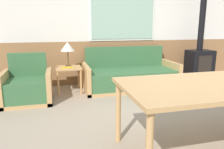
% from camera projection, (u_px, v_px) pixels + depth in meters
% --- Properties ---
extents(ground_plane, '(16.00, 16.00, 0.00)m').
position_uv_depth(ground_plane, '(185.00, 130.00, 2.84)').
color(ground_plane, gray).
extents(wall_back, '(7.20, 0.09, 2.70)m').
position_uv_depth(wall_back, '(125.00, 24.00, 5.02)').
color(wall_back, '#996B42').
rests_on(wall_back, ground_plane).
extents(couch, '(1.97, 0.88, 0.86)m').
position_uv_depth(couch, '(130.00, 76.00, 4.69)').
color(couch, tan).
rests_on(couch, ground_plane).
extents(armchair, '(0.82, 0.72, 0.84)m').
position_uv_depth(armchair, '(28.00, 88.00, 3.83)').
color(armchair, tan).
rests_on(armchair, ground_plane).
extents(side_table, '(0.50, 0.50, 0.51)m').
position_uv_depth(side_table, '(69.00, 71.00, 4.38)').
color(side_table, tan).
rests_on(side_table, ground_plane).
extents(table_lamp, '(0.29, 0.29, 0.49)m').
position_uv_depth(table_lamp, '(68.00, 47.00, 4.36)').
color(table_lamp, '#4C3823').
rests_on(table_lamp, side_table).
extents(book_stack, '(0.22, 0.14, 0.02)m').
position_uv_depth(book_stack, '(67.00, 67.00, 4.27)').
color(book_stack, gold).
rests_on(book_stack, side_table).
extents(dining_table, '(2.15, 0.98, 0.76)m').
position_uv_depth(dining_table, '(224.00, 88.00, 2.25)').
color(dining_table, tan).
rests_on(dining_table, ground_plane).
extents(wood_stove, '(0.58, 0.42, 2.43)m').
position_uv_depth(wood_stove, '(200.00, 56.00, 5.16)').
color(wood_stove, black).
rests_on(wood_stove, ground_plane).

